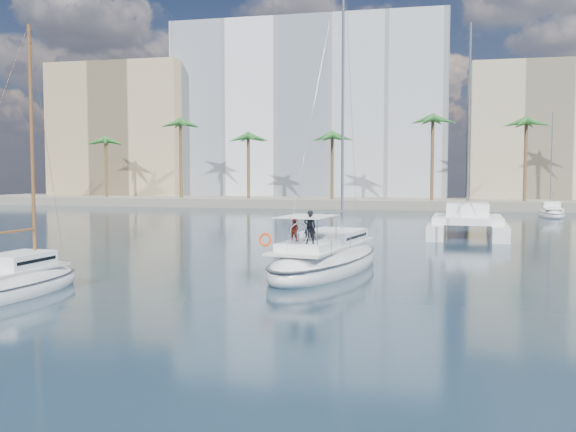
# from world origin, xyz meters

# --- Properties ---
(ground) EXTENTS (160.00, 160.00, 0.00)m
(ground) POSITION_xyz_m (0.00, 0.00, 0.00)
(ground) COLOR black
(ground) RESTS_ON ground
(quay) EXTENTS (120.00, 14.00, 1.20)m
(quay) POSITION_xyz_m (0.00, 61.00, 0.60)
(quay) COLOR gray
(quay) RESTS_ON ground
(building_modern) EXTENTS (42.00, 16.00, 28.00)m
(building_modern) POSITION_xyz_m (-12.00, 73.00, 14.00)
(building_modern) COLOR white
(building_modern) RESTS_ON ground
(building_tan_left) EXTENTS (22.00, 14.00, 22.00)m
(building_tan_left) POSITION_xyz_m (-42.00, 69.00, 11.00)
(building_tan_left) COLOR tan
(building_tan_left) RESTS_ON ground
(building_beige) EXTENTS (20.00, 14.00, 20.00)m
(building_beige) POSITION_xyz_m (22.00, 70.00, 10.00)
(building_beige) COLOR beige
(building_beige) RESTS_ON ground
(palm_left) EXTENTS (3.60, 3.60, 12.30)m
(palm_left) POSITION_xyz_m (-34.00, 57.00, 10.28)
(palm_left) COLOR brown
(palm_left) RESTS_ON ground
(palm_centre) EXTENTS (3.60, 3.60, 12.30)m
(palm_centre) POSITION_xyz_m (0.00, 57.00, 10.28)
(palm_centre) COLOR brown
(palm_centre) RESTS_ON ground
(main_sloop) EXTENTS (5.82, 12.28, 17.51)m
(main_sloop) POSITION_xyz_m (2.33, 3.15, 0.53)
(main_sloop) COLOR white
(main_sloop) RESTS_ON ground
(small_sloop) EXTENTS (3.18, 8.30, 11.68)m
(small_sloop) POSITION_xyz_m (-8.88, -6.35, 0.42)
(small_sloop) COLOR white
(small_sloop) RESTS_ON ground
(catamaran) EXTENTS (6.07, 11.55, 16.65)m
(catamaran) POSITION_xyz_m (10.00, 22.96, 1.13)
(catamaran) COLOR white
(catamaran) RESTS_ON ground
(seagull) EXTENTS (1.06, 0.46, 0.20)m
(seagull) POSITION_xyz_m (-0.97, 5.83, 0.32)
(seagull) COLOR silver
(seagull) RESTS_ON ground
(moored_yacht_a) EXTENTS (3.37, 9.52, 11.90)m
(moored_yacht_a) POSITION_xyz_m (20.00, 47.00, 0.00)
(moored_yacht_a) COLOR white
(moored_yacht_a) RESTS_ON ground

